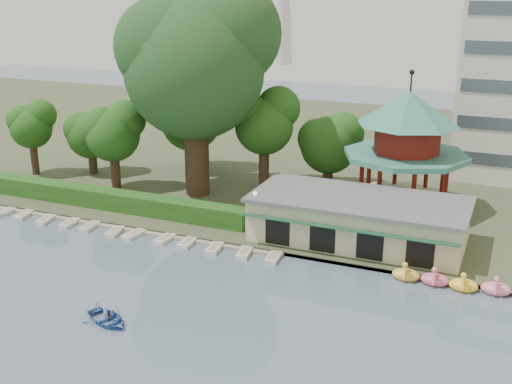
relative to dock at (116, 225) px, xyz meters
The scene contains 13 objects.
ground_plane 20.97m from the dock, 55.10° to the right, with size 220.00×220.00×0.00m, color slate.
shore 36.81m from the dock, 70.97° to the left, with size 220.00×70.00×0.40m, color #424930.
embankment 12.00m from the dock, ahead, with size 220.00×0.60×0.30m, color gray.
dock is the anchor object (origin of this frame).
boathouse 22.62m from the dock, 12.24° to the left, with size 18.60×9.39×3.90m.
pavilion 29.14m from the dock, 31.66° to the left, with size 12.40×12.40×13.50m.
hedge 4.61m from the dock, 132.27° to the left, with size 30.00×2.00×1.80m, color #235219.
lamp_post 13.99m from the dock, ahead, with size 0.36×0.36×4.28m.
big_tree 18.61m from the dock, 73.85° to the left, with size 15.77×14.70×22.05m.
small_trees 16.53m from the dock, 89.96° to the left, with size 39.14×16.64×11.25m.
swan_boats 32.70m from the dock, ahead, with size 12.98×2.14×1.92m.
moored_rowboats 1.53m from the dock, 63.06° to the right, with size 32.55×2.71×0.36m.
rowboat_with_passengers 18.16m from the dock, 57.21° to the right, with size 6.00×5.20×2.01m.
Camera 1 is at (22.17, -29.61, 22.06)m, focal length 45.00 mm.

